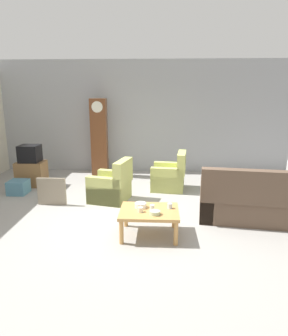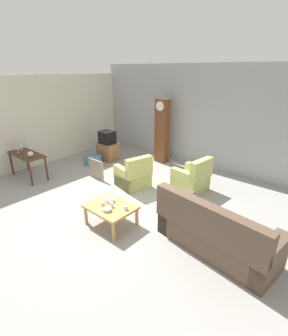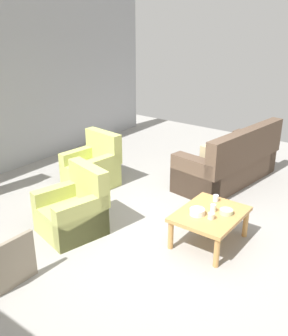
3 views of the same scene
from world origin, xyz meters
name	(u,v)px [view 3 (image 3 of 3)]	position (x,y,z in m)	size (l,w,h in m)	color
ground_plane	(150,234)	(0.00, 0.00, 0.00)	(10.40, 10.40, 0.00)	#999691
couch_floral	(230,163)	(2.28, -0.07, 0.36)	(2.20, 1.15, 1.04)	brown
armchair_olive_near	(73,212)	(-0.56, 0.90, 0.31)	(0.95, 0.92, 0.92)	#B7BC66
armchair_olive_far	(93,169)	(0.73, 1.78, 0.31)	(0.87, 0.85, 0.92)	#C2C96A
coffee_table_wood	(210,217)	(0.31, -0.72, 0.38)	(0.96, 0.76, 0.44)	tan
framed_picture_leaning	(12,264)	(-1.78, 0.58, 0.29)	(0.60, 0.05, 0.58)	gray
cup_white_porcelain	(213,208)	(0.36, -0.73, 0.49)	(0.07, 0.07, 0.10)	white
cup_blue_rimmed	(216,198)	(0.65, -0.62, 0.48)	(0.08, 0.08, 0.09)	silver
cup_cream_tall	(211,216)	(0.17, -0.80, 0.48)	(0.09, 0.09, 0.08)	beige
bowl_white_stacked	(197,212)	(0.16, -0.61, 0.48)	(0.19, 0.19, 0.08)	white
bowl_shallow_green	(226,212)	(0.41, -0.90, 0.47)	(0.17, 0.17, 0.06)	#B2C69E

